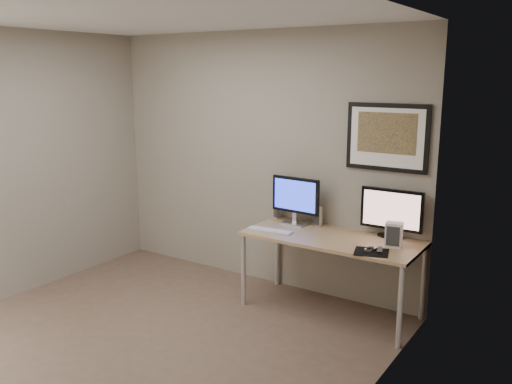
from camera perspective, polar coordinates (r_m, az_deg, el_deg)
floor at (r=4.74m, az=-11.22°, el=-15.19°), size 3.60×3.60×0.00m
room at (r=4.57m, az=-8.14°, el=5.58°), size 3.60×3.60×3.60m
desk at (r=4.98m, az=7.96°, el=-5.40°), size 1.60×0.70×0.73m
framed_art at (r=4.95m, az=13.63°, el=5.62°), size 0.75×0.04×0.60m
monitor_large at (r=5.26m, az=4.18°, el=-0.69°), size 0.51×0.18×0.47m
monitor_tv at (r=4.98m, az=14.08°, el=-2.04°), size 0.57×0.14×0.44m
speaker_left at (r=5.53m, az=2.21°, el=-1.92°), size 0.08×0.08×0.16m
speaker_right at (r=5.27m, az=6.62°, el=-2.50°), size 0.09×0.09×0.20m
keyboard at (r=5.08m, az=1.44°, el=-4.05°), size 0.46×0.16×0.02m
mousepad at (r=4.60m, az=12.05°, el=-6.20°), size 0.33×0.31×0.00m
mouse at (r=4.63m, az=11.93°, el=-5.83°), size 0.07×0.10×0.03m
remote at (r=4.64m, az=12.91°, el=-5.95°), size 0.09×0.16×0.02m
fan_unit at (r=4.75m, az=14.31°, el=-4.38°), size 0.15×0.13×0.21m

